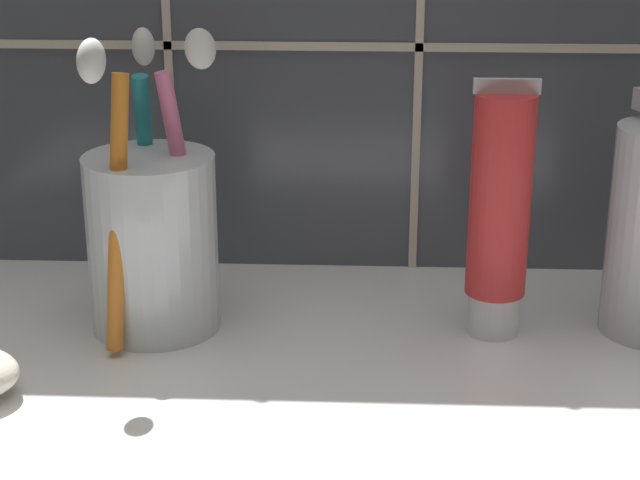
# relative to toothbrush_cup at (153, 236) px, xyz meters

# --- Properties ---
(sink_counter) EXTENTS (0.61, 0.35, 0.02)m
(sink_counter) POSITION_rel_toothbrush_cup_xyz_m (0.13, -0.07, -0.06)
(sink_counter) COLOR white
(sink_counter) RESTS_ON ground
(toothbrush_cup) EXTENTS (0.08, 0.11, 0.17)m
(toothbrush_cup) POSITION_rel_toothbrush_cup_xyz_m (0.00, 0.00, 0.00)
(toothbrush_cup) COLOR silver
(toothbrush_cup) RESTS_ON sink_counter
(toothpaste_tube) EXTENTS (0.03, 0.03, 0.14)m
(toothpaste_tube) POSITION_rel_toothbrush_cup_xyz_m (0.19, -0.00, 0.02)
(toothpaste_tube) COLOR white
(toothpaste_tube) RESTS_ON sink_counter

